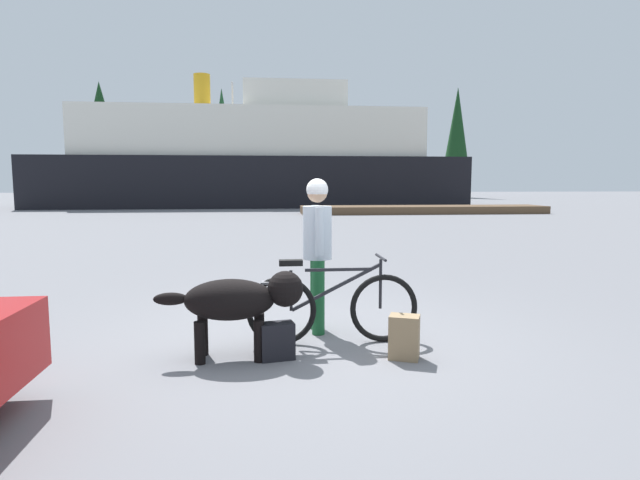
{
  "coord_description": "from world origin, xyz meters",
  "views": [
    {
      "loc": [
        -0.44,
        -5.35,
        1.68
      ],
      "look_at": [
        0.26,
        1.2,
        0.94
      ],
      "focal_mm": 29.21,
      "sensor_mm": 36.0,
      "label": 1
    }
  ],
  "objects_px": {
    "handbag_pannier": "(277,341)",
    "sailboat_moored": "(234,198)",
    "dog": "(239,300)",
    "bicycle": "(332,307)",
    "person_cyclist": "(317,240)",
    "ferry_boat": "(255,161)",
    "backpack": "(404,337)"
  },
  "relations": [
    {
      "from": "handbag_pannier",
      "to": "ferry_boat",
      "type": "relative_size",
      "value": 0.01
    },
    {
      "from": "handbag_pannier",
      "to": "ferry_boat",
      "type": "height_order",
      "value": "ferry_boat"
    },
    {
      "from": "handbag_pannier",
      "to": "ferry_boat",
      "type": "bearing_deg",
      "value": 91.3
    },
    {
      "from": "backpack",
      "to": "handbag_pannier",
      "type": "distance_m",
      "value": 1.21
    },
    {
      "from": "ferry_boat",
      "to": "sailboat_moored",
      "type": "height_order",
      "value": "ferry_boat"
    },
    {
      "from": "dog",
      "to": "handbag_pannier",
      "type": "height_order",
      "value": "dog"
    },
    {
      "from": "dog",
      "to": "handbag_pannier",
      "type": "relative_size",
      "value": 3.98
    },
    {
      "from": "backpack",
      "to": "sailboat_moored",
      "type": "distance_m",
      "value": 34.1
    },
    {
      "from": "dog",
      "to": "handbag_pannier",
      "type": "bearing_deg",
      "value": -11.53
    },
    {
      "from": "handbag_pannier",
      "to": "sailboat_moored",
      "type": "bearing_deg",
      "value": 93.92
    },
    {
      "from": "ferry_boat",
      "to": "sailboat_moored",
      "type": "xyz_separation_m",
      "value": [
        -1.59,
        1.91,
        -2.63
      ]
    },
    {
      "from": "bicycle",
      "to": "ferry_boat",
      "type": "distance_m",
      "value": 31.61
    },
    {
      "from": "backpack",
      "to": "ferry_boat",
      "type": "xyz_separation_m",
      "value": [
        -1.93,
        32.01,
        2.93
      ]
    },
    {
      "from": "dog",
      "to": "sailboat_moored",
      "type": "xyz_separation_m",
      "value": [
        -1.96,
        33.73,
        -0.05
      ]
    },
    {
      "from": "bicycle",
      "to": "handbag_pannier",
      "type": "bearing_deg",
      "value": -143.57
    },
    {
      "from": "bicycle",
      "to": "ferry_boat",
      "type": "relative_size",
      "value": 0.06
    },
    {
      "from": "backpack",
      "to": "ferry_boat",
      "type": "bearing_deg",
      "value": 93.45
    },
    {
      "from": "bicycle",
      "to": "person_cyclist",
      "type": "distance_m",
      "value": 0.8
    },
    {
      "from": "bicycle",
      "to": "handbag_pannier",
      "type": "height_order",
      "value": "bicycle"
    },
    {
      "from": "bicycle",
      "to": "handbag_pannier",
      "type": "distance_m",
      "value": 0.75
    },
    {
      "from": "bicycle",
      "to": "sailboat_moored",
      "type": "distance_m",
      "value": 33.5
    },
    {
      "from": "backpack",
      "to": "handbag_pannier",
      "type": "xyz_separation_m",
      "value": [
        -1.21,
        0.11,
        -0.03
      ]
    },
    {
      "from": "dog",
      "to": "backpack",
      "type": "height_order",
      "value": "dog"
    },
    {
      "from": "backpack",
      "to": "ferry_boat",
      "type": "distance_m",
      "value": 32.2
    },
    {
      "from": "dog",
      "to": "handbag_pannier",
      "type": "xyz_separation_m",
      "value": [
        0.35,
        -0.07,
        -0.39
      ]
    },
    {
      "from": "bicycle",
      "to": "sailboat_moored",
      "type": "xyz_separation_m",
      "value": [
        -2.9,
        33.37,
        0.12
      ]
    },
    {
      "from": "person_cyclist",
      "to": "handbag_pannier",
      "type": "distance_m",
      "value": 1.32
    },
    {
      "from": "bicycle",
      "to": "handbag_pannier",
      "type": "relative_size",
      "value": 5.08
    },
    {
      "from": "bicycle",
      "to": "person_cyclist",
      "type": "bearing_deg",
      "value": 103.06
    },
    {
      "from": "person_cyclist",
      "to": "dog",
      "type": "distance_m",
      "value": 1.25
    },
    {
      "from": "backpack",
      "to": "sailboat_moored",
      "type": "relative_size",
      "value": 0.05
    },
    {
      "from": "handbag_pannier",
      "to": "sailboat_moored",
      "type": "relative_size",
      "value": 0.04
    }
  ]
}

